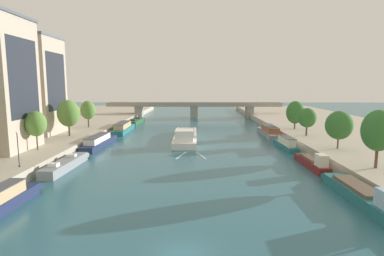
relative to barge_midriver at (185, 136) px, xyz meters
The scene contains 24 objects.
ground_plane 48.59m from the barge_midriver, 88.16° to the right, with size 400.00×400.00×0.00m, color #2D6070.
quay_left 38.31m from the barge_midriver, behind, with size 36.00×170.00×1.74m, color #B2A893.
quay_right 41.38m from the barge_midriver, ahead, with size 36.00×170.00×1.74m, color #B2A893.
barge_midriver is the anchor object (origin of this frame).
wake_behind_barge 14.93m from the barge_midriver, 83.92° to the right, with size 5.60×5.89×0.03m.
moored_boat_left_gap_after 43.83m from the barge_midriver, 113.36° to the right, with size 2.44×11.58×2.57m.
moored_boat_left_lone 29.89m from the barge_midriver, 125.99° to the right, with size 2.79×13.29×2.46m.
moored_boat_left_near 19.03m from the barge_midriver, 159.70° to the right, with size 3.35×16.38×2.43m.
moored_boat_left_second 21.78m from the barge_midriver, 142.86° to the left, with size 3.37×16.43×2.69m.
moored_boat_left_midway 36.78m from the barge_midriver, 118.65° to the left, with size 3.47×14.76×2.38m.
moored_boat_right_upstream 43.47m from the barge_midriver, 61.30° to the right, with size 3.15×15.71×3.08m.
moored_boat_right_downstream 30.96m from the barge_midriver, 48.38° to the right, with size 2.06×11.22×2.88m.
moored_boat_right_near 22.25m from the barge_midriver, 22.53° to the right, with size 2.34×11.42×2.57m.
moored_boat_right_second 22.19m from the barge_midriver, 20.02° to the left, with size 3.17×16.01×2.58m.
tree_left_far 31.28m from the barge_midriver, 143.22° to the right, with size 3.47×3.47×6.67m.
tree_left_by_lamp 26.06m from the barge_midriver, behind, with size 4.67×4.67×7.79m.
tree_left_end_of_row 28.04m from the barge_midriver, 158.66° to the left, with size 3.79×3.79×6.88m.
tree_right_by_lamp 40.13m from the barge_midriver, 47.78° to the right, with size 4.32×4.32×7.85m.
tree_right_midway 32.31m from the barge_midriver, 31.85° to the right, with size 4.56×4.56×6.62m.
tree_right_end_of_row 27.09m from the barge_midriver, ahead, with size 3.89×3.89×6.06m.
tree_right_second 28.69m from the barge_midriver, 15.74° to the left, with size 4.45×4.45×6.99m.
lamppost_left_bank 36.78m from the barge_midriver, 126.09° to the right, with size 0.28×0.28×4.87m.
building_left_middle 35.69m from the barge_midriver, behind, with size 10.35×11.59×21.72m.
bridge_far 49.86m from the barge_midriver, 88.21° to the left, with size 66.64×4.40×5.89m.
Camera 1 is at (1.03, -22.30, 12.96)m, focal length 29.39 mm.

